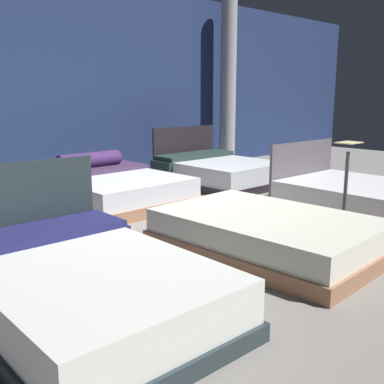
# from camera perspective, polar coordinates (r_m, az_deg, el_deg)

# --- Properties ---
(ground_plane) EXTENTS (18.00, 18.00, 0.02)m
(ground_plane) POSITION_cam_1_polar(r_m,az_deg,el_deg) (5.69, -2.35, -3.78)
(ground_plane) COLOR gray
(showroom_back_wall) EXTENTS (18.00, 0.06, 3.50)m
(showroom_back_wall) POSITION_cam_1_polar(r_m,az_deg,el_deg) (8.17, -17.48, 12.96)
(showroom_back_wall) COLOR navy
(showroom_back_wall) RESTS_ON ground_plane
(bed_0) EXTENTS (1.49, 2.14, 0.99)m
(bed_0) POSITION_cam_1_polar(r_m,az_deg,el_deg) (3.38, -13.80, -11.19)
(bed_0) COLOR #263135
(bed_0) RESTS_ON ground_plane
(bed_1) EXTENTS (1.53, 2.20, 0.38)m
(bed_1) POSITION_cam_1_polar(r_m,az_deg,el_deg) (4.62, 9.34, -5.13)
(bed_1) COLOR #9A694B
(bed_1) RESTS_ON ground_plane
(bed_2) EXTENTS (1.57, 2.12, 0.88)m
(bed_2) POSITION_cam_1_polar(r_m,az_deg,el_deg) (6.41, 20.72, -0.77)
(bed_2) COLOR #575158
(bed_2) RESTS_ON ground_plane
(bed_4) EXTENTS (1.71, 1.94, 0.69)m
(bed_4) POSITION_cam_1_polar(r_m,az_deg,el_deg) (6.65, -9.85, 0.46)
(bed_4) COLOR #9A6D4F
(bed_4) RESTS_ON ground_plane
(bed_5) EXTENTS (1.65, 1.92, 0.96)m
(bed_5) POSITION_cam_1_polar(r_m,az_deg,el_deg) (8.01, 3.20, 2.59)
(bed_5) COLOR black
(bed_5) RESTS_ON ground_plane
(price_sign) EXTENTS (0.28, 0.24, 1.04)m
(price_sign) POSITION_cam_1_polar(r_m,az_deg,el_deg) (5.36, 18.47, -0.88)
(price_sign) COLOR #3F3F44
(price_sign) RESTS_ON ground_plane
(support_pillar) EXTENTS (0.34, 0.34, 3.50)m
(support_pillar) POSITION_cam_1_polar(r_m,az_deg,el_deg) (10.16, 4.51, 13.17)
(support_pillar) COLOR #99999E
(support_pillar) RESTS_ON ground_plane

